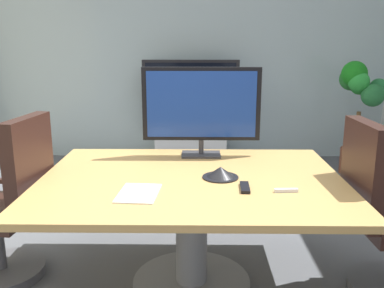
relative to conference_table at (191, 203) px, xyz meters
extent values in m
plane|color=#515459|center=(-0.13, 0.05, -0.56)|extent=(7.27, 7.27, 0.00)
cube|color=#9EB2B7|center=(-0.13, 3.19, 0.93)|extent=(5.36, 0.10, 2.96)
cube|color=#B2894C|center=(0.00, 0.00, 0.15)|extent=(1.84, 1.38, 0.04)
cylinder|color=slate|center=(0.00, 0.00, -0.21)|extent=(0.20, 0.20, 0.69)
cylinder|color=slate|center=(0.00, 0.00, -0.54)|extent=(0.76, 0.76, 0.03)
cylinder|color=#4C4C51|center=(-1.28, 0.08, -0.53)|extent=(0.56, 0.56, 0.06)
cube|color=black|center=(-1.01, 0.04, 0.23)|extent=(0.15, 0.46, 0.60)
cube|color=black|center=(-1.22, 0.34, 0.02)|extent=(0.28, 0.09, 0.03)
cube|color=black|center=(1.01, -0.09, 0.23)|extent=(0.11, 0.46, 0.60)
cube|color=black|center=(1.25, 0.18, 0.02)|extent=(0.28, 0.06, 0.03)
cube|color=#333338|center=(0.06, 0.51, 0.18)|extent=(0.28, 0.18, 0.02)
cylinder|color=#333338|center=(0.06, 0.51, 0.24)|extent=(0.04, 0.04, 0.10)
cube|color=black|center=(0.06, 0.52, 0.55)|extent=(0.84, 0.04, 0.52)
cube|color=navy|center=(0.06, 0.50, 0.55)|extent=(0.77, 0.01, 0.47)
cube|color=#B7BABC|center=(-0.05, 2.84, -0.28)|extent=(0.90, 0.36, 0.55)
cube|color=black|center=(-0.05, 2.82, 0.37)|extent=(1.20, 0.06, 0.76)
cube|color=black|center=(-0.05, 2.78, 0.37)|extent=(1.12, 0.01, 0.69)
cylinder|color=brown|center=(1.90, 2.39, -0.41)|extent=(0.34, 0.34, 0.30)
cylinder|color=brown|center=(1.90, 2.39, -0.04)|extent=(0.05, 0.05, 0.44)
sphere|color=#236B37|center=(2.11, 2.42, 0.46)|extent=(0.21, 0.21, 0.21)
sphere|color=#258E30|center=(1.96, 2.58, 0.47)|extent=(0.23, 0.23, 0.23)
sphere|color=#216928|center=(1.82, 2.51, 0.55)|extent=(0.27, 0.27, 0.27)
sphere|color=#167319|center=(1.80, 2.36, 0.62)|extent=(0.29, 0.29, 0.29)
sphere|color=green|center=(1.83, 2.29, 0.54)|extent=(0.23, 0.23, 0.23)
sphere|color=#216331|center=(1.97, 2.23, 0.39)|extent=(0.25, 0.25, 0.25)
cone|color=black|center=(0.18, 0.00, 0.20)|extent=(0.19, 0.19, 0.07)
cylinder|color=black|center=(0.18, 0.00, 0.17)|extent=(0.22, 0.22, 0.01)
cube|color=black|center=(0.30, -0.20, 0.18)|extent=(0.06, 0.17, 0.02)
cube|color=silver|center=(0.53, -0.25, 0.18)|extent=(0.13, 0.03, 0.02)
cube|color=white|center=(-0.29, -0.29, 0.17)|extent=(0.23, 0.31, 0.01)
camera|label=1|loc=(0.03, -2.47, 0.99)|focal=39.61mm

